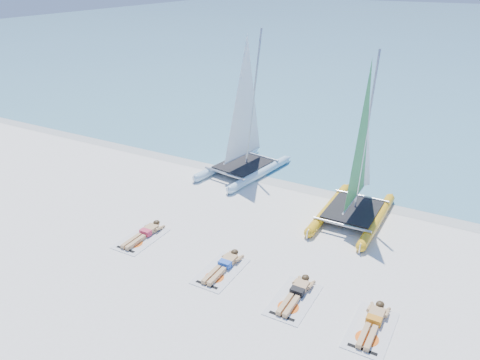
% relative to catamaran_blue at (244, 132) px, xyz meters
% --- Properties ---
extents(ground, '(140.00, 140.00, 0.00)m').
position_rel_catamaran_blue_xyz_m(ground, '(2.57, -5.53, -1.81)').
color(ground, white).
rests_on(ground, ground).
extents(sea, '(140.00, 115.00, 0.01)m').
position_rel_catamaran_blue_xyz_m(sea, '(2.57, 57.47, -1.80)').
color(sea, '#6BAFB2').
rests_on(sea, ground).
extents(wet_sand_strip, '(140.00, 1.40, 0.01)m').
position_rel_catamaran_blue_xyz_m(wet_sand_strip, '(2.57, -0.03, -1.81)').
color(wet_sand_strip, silver).
rests_on(wet_sand_strip, ground).
extents(catamaran_blue, '(2.76, 4.71, 6.06)m').
position_rel_catamaran_blue_xyz_m(catamaran_blue, '(0.00, 0.00, 0.00)').
color(catamaran_blue, '#C2EDFF').
rests_on(catamaran_blue, ground).
extents(catamaran_yellow, '(2.07, 4.61, 5.87)m').
position_rel_catamaran_blue_xyz_m(catamaran_yellow, '(5.30, -1.36, 0.04)').
color(catamaran_yellow, yellow).
rests_on(catamaran_yellow, ground).
extents(towel_a, '(1.00, 1.85, 0.02)m').
position_rel_catamaran_blue_xyz_m(towel_a, '(-0.28, -6.47, -1.80)').
color(towel_a, white).
rests_on(towel_a, ground).
extents(sunbather_a, '(0.37, 1.73, 0.26)m').
position_rel_catamaran_blue_xyz_m(sunbather_a, '(-0.28, -6.28, -1.69)').
color(sunbather_a, tan).
rests_on(sunbather_a, towel_a).
extents(towel_b, '(1.00, 1.85, 0.02)m').
position_rel_catamaran_blue_xyz_m(towel_b, '(2.92, -6.73, -1.80)').
color(towel_b, white).
rests_on(towel_b, ground).
extents(sunbather_b, '(0.37, 1.73, 0.26)m').
position_rel_catamaran_blue_xyz_m(sunbather_b, '(2.92, -6.54, -1.69)').
color(sunbather_b, tan).
rests_on(sunbather_b, towel_b).
extents(towel_c, '(1.00, 1.85, 0.02)m').
position_rel_catamaran_blue_xyz_m(towel_c, '(5.27, -6.88, -1.80)').
color(towel_c, white).
rests_on(towel_c, ground).
extents(sunbather_c, '(0.37, 1.73, 0.26)m').
position_rel_catamaran_blue_xyz_m(sunbather_c, '(5.27, -6.69, -1.69)').
color(sunbather_c, tan).
rests_on(sunbather_c, towel_c).
extents(towel_d, '(1.00, 1.85, 0.02)m').
position_rel_catamaran_blue_xyz_m(towel_d, '(7.37, -7.00, -1.80)').
color(towel_d, white).
rests_on(towel_d, ground).
extents(sunbather_d, '(0.37, 1.73, 0.26)m').
position_rel_catamaran_blue_xyz_m(sunbather_d, '(7.37, -6.81, -1.69)').
color(sunbather_d, tan).
rests_on(sunbather_d, towel_d).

